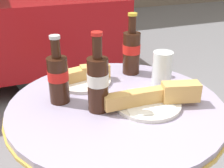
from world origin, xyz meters
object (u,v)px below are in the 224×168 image
at_px(drinking_glass, 162,69).
at_px(lunch_plate_far, 83,77).
at_px(cola_bottle_right, 98,81).
at_px(cola_bottle_left, 58,77).
at_px(bistro_table, 116,152).
at_px(lunch_plate_near, 152,99).
at_px(cola_bottle_center, 131,50).

relative_size(drinking_glass, lunch_plate_far, 0.57).
distance_m(cola_bottle_right, drinking_glass, 0.30).
xyz_separation_m(cola_bottle_right, drinking_glass, (0.28, 0.10, -0.04)).
relative_size(cola_bottle_left, cola_bottle_right, 0.90).
bearing_deg(lunch_plate_far, cola_bottle_right, -93.74).
bearing_deg(drinking_glass, lunch_plate_far, 156.76).
height_order(bistro_table, lunch_plate_far, lunch_plate_far).
bearing_deg(lunch_plate_near, drinking_glass, 49.99).
distance_m(bistro_table, cola_bottle_left, 0.34).
distance_m(cola_bottle_center, lunch_plate_far, 0.22).
height_order(bistro_table, cola_bottle_left, cola_bottle_left).
bearing_deg(cola_bottle_right, bistro_table, 18.79).
bearing_deg(cola_bottle_center, lunch_plate_near, -101.07).
xyz_separation_m(cola_bottle_left, lunch_plate_near, (0.26, -0.14, -0.06)).
distance_m(cola_bottle_left, cola_bottle_center, 0.34).
distance_m(cola_bottle_right, lunch_plate_far, 0.22).
distance_m(cola_bottle_left, lunch_plate_near, 0.31).
distance_m(bistro_table, cola_bottle_center, 0.39).
bearing_deg(drinking_glass, cola_bottle_left, 179.71).
bearing_deg(lunch_plate_far, cola_bottle_center, 4.70).
distance_m(bistro_table, drinking_glass, 0.34).
bearing_deg(bistro_table, lunch_plate_near, -33.75).
bearing_deg(lunch_plate_far, drinking_glass, -23.24).
xyz_separation_m(cola_bottle_center, drinking_glass, (0.06, -0.13, -0.04)).
relative_size(cola_bottle_left, lunch_plate_near, 0.70).
bearing_deg(cola_bottle_left, lunch_plate_far, 44.93).
height_order(bistro_table, cola_bottle_center, cola_bottle_center).
bearing_deg(cola_bottle_right, lunch_plate_far, 86.26).
xyz_separation_m(drinking_glass, lunch_plate_near, (-0.12, -0.14, -0.03)).
bearing_deg(lunch_plate_near, lunch_plate_far, 121.05).
xyz_separation_m(cola_bottle_right, cola_bottle_center, (0.22, 0.23, -0.00)).
distance_m(bistro_table, lunch_plate_near, 0.26).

